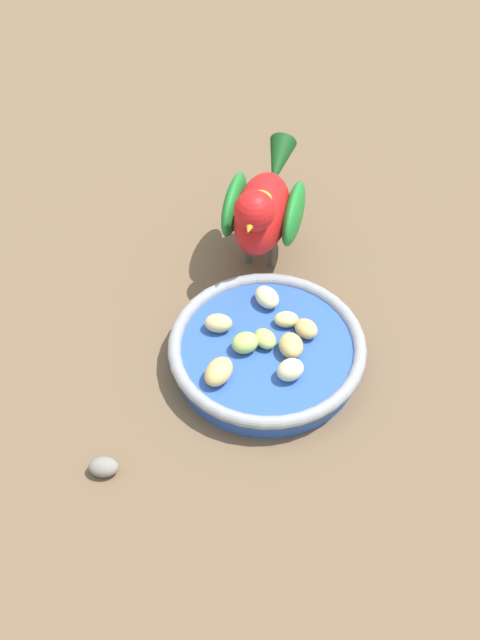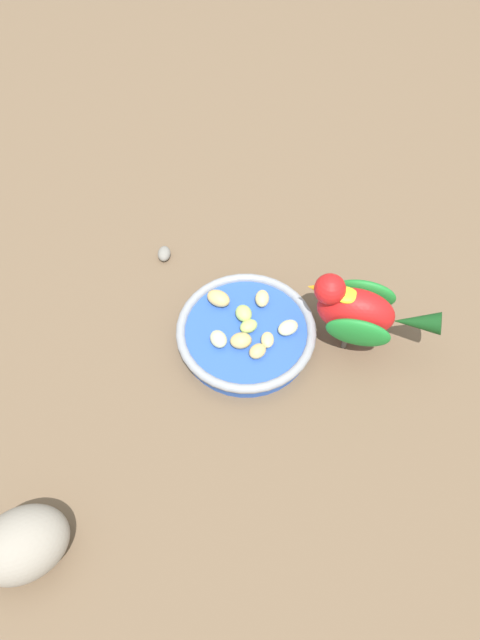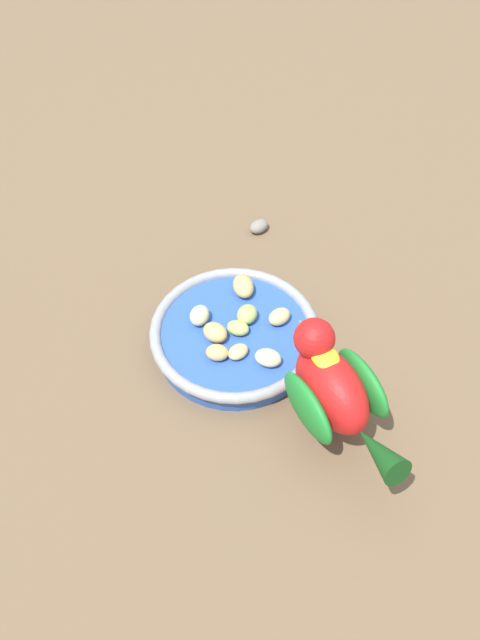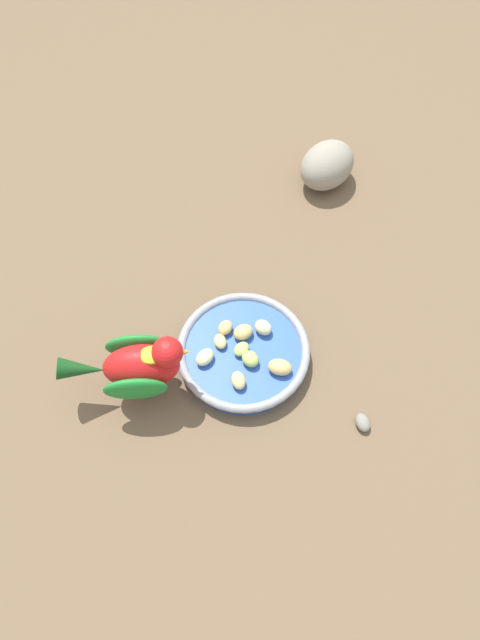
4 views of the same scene
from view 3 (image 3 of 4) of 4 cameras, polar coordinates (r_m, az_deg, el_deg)
name	(u,v)px [view 3 (image 3 of 4)]	position (r m, az deg, el deg)	size (l,w,h in m)	color
ground_plane	(226,342)	(0.80, -1.19, -1.85)	(4.00, 4.00, 0.00)	brown
feeding_bowl	(234,337)	(0.78, -0.50, -1.42)	(0.19, 0.19, 0.03)	#2D56B7
apple_piece_0	(200,314)	(0.78, -3.28, 0.53)	(0.03, 0.02, 0.02)	beige
apple_piece_1	(268,358)	(0.74, 2.33, -3.13)	(0.03, 0.02, 0.02)	beige
apple_piece_2	(247,287)	(0.81, 0.55, 2.74)	(0.03, 0.02, 0.02)	tan
apple_piece_3	(215,332)	(0.76, -2.06, -1.03)	(0.03, 0.02, 0.02)	tan
apple_piece_4	(247,314)	(0.78, 0.58, 0.47)	(0.03, 0.02, 0.02)	#B2CC66
apple_piece_5	(217,353)	(0.75, -1.90, -2.70)	(0.02, 0.02, 0.02)	tan
apple_piece_6	(238,352)	(0.75, -0.16, -2.64)	(0.02, 0.02, 0.01)	#E5C67F
apple_piece_7	(279,317)	(0.78, 3.26, 0.28)	(0.03, 0.02, 0.02)	#E5C67F
apple_piece_8	(237,329)	(0.77, -0.21, -0.74)	(0.03, 0.02, 0.01)	#B2CC66
parrot	(334,389)	(0.68, 7.74, -5.69)	(0.14, 0.15, 0.13)	#59544C
pebble_0	(259,226)	(0.92, 1.57, 7.73)	(0.03, 0.02, 0.02)	gray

